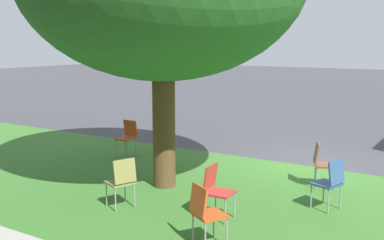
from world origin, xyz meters
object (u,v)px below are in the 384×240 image
at_px(chair_3, 216,187).
at_px(chair_5, 128,135).
at_px(chair_4, 122,179).
at_px(chair_0, 322,161).
at_px(chair_1, 330,180).
at_px(chair_2, 205,210).

distance_m(chair_3, chair_5, 4.72).
bearing_deg(chair_4, chair_3, -164.53).
bearing_deg(chair_0, chair_5, -0.02).
relative_size(chair_1, chair_5, 1.00).
bearing_deg(chair_5, chair_2, 140.72).
relative_size(chair_1, chair_2, 1.00).
bearing_deg(chair_2, chair_1, -114.34).
height_order(chair_3, chair_4, same).
relative_size(chair_0, chair_1, 1.00).
distance_m(chair_2, chair_4, 2.03).
height_order(chair_1, chair_3, same).
distance_m(chair_0, chair_5, 4.88).
bearing_deg(chair_0, chair_2, 81.31).
distance_m(chair_1, chair_4, 3.51).
relative_size(chair_0, chair_2, 1.00).
bearing_deg(chair_5, chair_3, 147.07).
bearing_deg(chair_2, chair_4, -15.45).
relative_size(chair_0, chair_4, 1.00).
relative_size(chair_1, chair_4, 1.00).
relative_size(chair_0, chair_3, 1.00).
distance_m(chair_1, chair_5, 5.53).
bearing_deg(chair_2, chair_0, -98.69).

